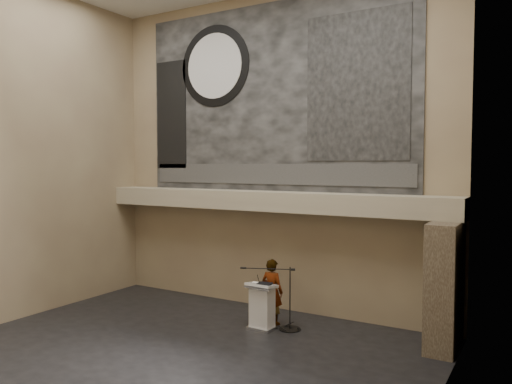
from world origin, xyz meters
The scene contains 19 objects.
floor centered at (0.00, 0.00, 0.00)m, with size 10.00×10.00×0.00m, color black.
wall_back centered at (0.00, 4.00, 4.25)m, with size 10.00×0.02×8.50m, color #7A654D.
wall_left centered at (-5.00, 0.00, 4.25)m, with size 0.02×8.00×8.50m, color #7A654D.
wall_right centered at (5.00, 0.00, 4.25)m, with size 0.02×8.00×8.50m, color #7A654D.
soffit centered at (0.00, 3.60, 2.95)m, with size 10.00×0.80×0.50m, color gray.
sprinkler_left centered at (-1.60, 3.55, 2.67)m, with size 0.04×0.04×0.06m, color #B2893D.
sprinkler_right centered at (1.90, 3.55, 2.67)m, with size 0.04×0.04×0.06m, color #B2893D.
banner centered at (0.00, 3.97, 5.70)m, with size 8.00×0.05×5.00m, color black.
banner_text_strip centered at (0.00, 3.93, 3.65)m, with size 7.76×0.02×0.55m, color #303030.
banner_clock_rim centered at (-1.80, 3.93, 6.70)m, with size 2.30×2.30×0.02m, color black.
banner_clock_face centered at (-1.80, 3.91, 6.70)m, with size 1.84×1.84×0.02m, color silver.
banner_building_print centered at (2.40, 3.93, 5.80)m, with size 2.60×0.02×3.60m, color black.
banner_brick_print centered at (-3.40, 3.93, 5.40)m, with size 1.10×0.02×3.20m, color black.
stone_pier centered at (4.65, 3.15, 1.35)m, with size 0.60×1.40×2.70m, color #433629.
lectern centered at (0.72, 2.26, 0.55)m, with size 0.70×0.52×1.13m.
binder centered at (0.82, 2.21, 1.12)m, with size 0.32×0.26×0.04m, color black.
papers centered at (0.56, 2.22, 1.10)m, with size 0.21×0.29×0.01m, color white.
speaker_person centered at (0.72, 2.76, 0.80)m, with size 0.58×0.38×1.60m, color silver.
mic_stand centered at (1.25, 2.58, 0.22)m, with size 1.37×0.70×1.50m.
Camera 1 is at (6.50, -7.81, 3.91)m, focal length 35.00 mm.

